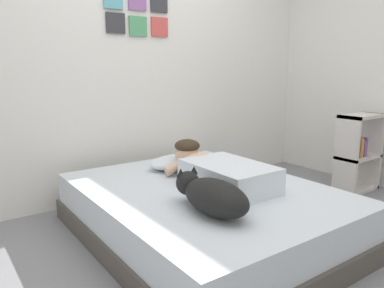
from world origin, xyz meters
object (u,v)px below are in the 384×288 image
object	(u,v)px
bed	(204,212)
person_lying	(216,170)
dog	(212,195)
cell_phone	(208,184)
coffee_cup	(196,164)
pillow	(178,162)
bookshelf	(357,152)

from	to	relation	value
bed	person_lying	distance (m)	0.31
bed	dog	world-z (taller)	dog
person_lying	cell_phone	distance (m)	0.12
person_lying	coffee_cup	xyz separation A→B (m)	(0.14, 0.43, -0.07)
coffee_cup	person_lying	bearing A→B (deg)	-107.81
coffee_cup	pillow	bearing A→B (deg)	142.19
bed	bookshelf	xyz separation A→B (m)	(1.83, -0.05, 0.21)
pillow	dog	bearing A→B (deg)	-112.37
person_lying	dog	xyz separation A→B (m)	(-0.36, -0.41, -0.00)
cell_phone	bookshelf	xyz separation A→B (m)	(1.76, -0.09, 0.02)
pillow	bookshelf	distance (m)	1.79
dog	coffee_cup	bearing A→B (deg)	59.19
dog	bookshelf	size ratio (longest dim) A/B	0.77
person_lying	coffee_cup	distance (m)	0.46
cell_phone	bookshelf	distance (m)	1.77
dog	bookshelf	xyz separation A→B (m)	(2.07, 0.34, -0.08)
bed	coffee_cup	xyz separation A→B (m)	(0.25, 0.45, 0.22)
bed	coffee_cup	distance (m)	0.56
dog	bookshelf	distance (m)	2.10
cell_phone	bookshelf	bearing A→B (deg)	-3.02
bed	cell_phone	world-z (taller)	cell_phone
bed	dog	distance (m)	0.54
dog	coffee_cup	size ratio (longest dim) A/B	4.60
pillow	bed	bearing A→B (deg)	-104.24
dog	bookshelf	bearing A→B (deg)	9.29
pillow	person_lying	distance (m)	0.53
bookshelf	coffee_cup	bearing A→B (deg)	162.35
bookshelf	pillow	bearing A→B (deg)	160.71
bed	person_lying	size ratio (longest dim) A/B	2.11
pillow	coffee_cup	size ratio (longest dim) A/B	4.16
bookshelf	cell_phone	bearing A→B (deg)	176.98
person_lying	coffee_cup	size ratio (longest dim) A/B	7.36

